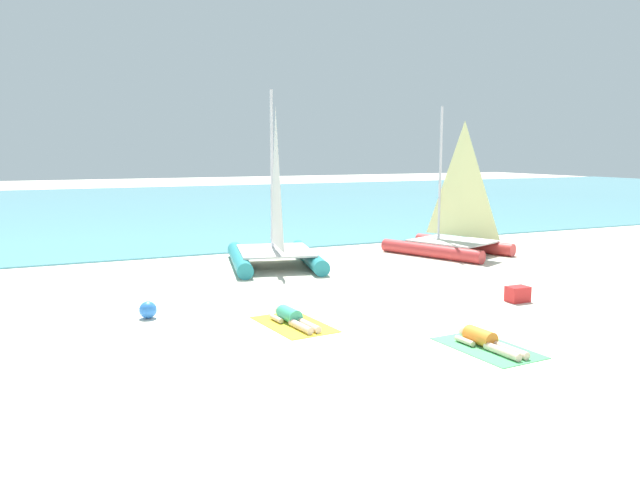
{
  "coord_description": "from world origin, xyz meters",
  "views": [
    {
      "loc": [
        -6.72,
        -9.87,
        3.5
      ],
      "look_at": [
        0.0,
        4.89,
        1.2
      ],
      "focal_mm": 35.8,
      "sensor_mm": 36.0,
      "label": 1
    }
  ],
  "objects_px": {
    "towel_right": "(488,348)",
    "sailboat_red": "(451,233)",
    "sunbather_right": "(485,340)",
    "cooler_box": "(518,294)",
    "beach_ball": "(148,310)",
    "sailboat_teal": "(275,241)",
    "towel_left": "(294,324)",
    "sunbather_left": "(292,318)"
  },
  "relations": [
    {
      "from": "sailboat_teal",
      "to": "towel_right",
      "type": "relative_size",
      "value": 2.79
    },
    {
      "from": "sailboat_red",
      "to": "sunbather_right",
      "type": "distance_m",
      "value": 10.34
    },
    {
      "from": "sailboat_teal",
      "to": "cooler_box",
      "type": "xyz_separation_m",
      "value": [
        3.54,
        -6.59,
        -0.61
      ]
    },
    {
      "from": "beach_ball",
      "to": "sailboat_red",
      "type": "bearing_deg",
      "value": 21.37
    },
    {
      "from": "sunbather_right",
      "to": "cooler_box",
      "type": "height_order",
      "value": "cooler_box"
    },
    {
      "from": "towel_right",
      "to": "sunbather_right",
      "type": "distance_m",
      "value": 0.14
    },
    {
      "from": "sunbather_left",
      "to": "sunbather_right",
      "type": "relative_size",
      "value": 1.0
    },
    {
      "from": "sunbather_right",
      "to": "towel_left",
      "type": "bearing_deg",
      "value": 128.54
    },
    {
      "from": "sailboat_red",
      "to": "beach_ball",
      "type": "height_order",
      "value": "sailboat_red"
    },
    {
      "from": "sunbather_right",
      "to": "beach_ball",
      "type": "height_order",
      "value": "beach_ball"
    },
    {
      "from": "sunbather_right",
      "to": "towel_right",
      "type": "bearing_deg",
      "value": -90.0
    },
    {
      "from": "towel_right",
      "to": "towel_left",
      "type": "bearing_deg",
      "value": 131.76
    },
    {
      "from": "sailboat_red",
      "to": "towel_right",
      "type": "bearing_deg",
      "value": -143.8
    },
    {
      "from": "sailboat_red",
      "to": "sunbather_right",
      "type": "xyz_separation_m",
      "value": [
        -5.55,
        -8.7,
        -0.6
      ]
    },
    {
      "from": "towel_right",
      "to": "sunbather_right",
      "type": "xyz_separation_m",
      "value": [
        -0.0,
        0.07,
        0.13
      ]
    },
    {
      "from": "beach_ball",
      "to": "cooler_box",
      "type": "bearing_deg",
      "value": -14.29
    },
    {
      "from": "sunbather_left",
      "to": "towel_right",
      "type": "xyz_separation_m",
      "value": [
        2.56,
        -2.93,
        -0.13
      ]
    },
    {
      "from": "sailboat_teal",
      "to": "sailboat_red",
      "type": "bearing_deg",
      "value": 9.61
    },
    {
      "from": "sunbather_left",
      "to": "beach_ball",
      "type": "bearing_deg",
      "value": 141.61
    },
    {
      "from": "sailboat_red",
      "to": "cooler_box",
      "type": "distance_m",
      "value": 6.8
    },
    {
      "from": "beach_ball",
      "to": "towel_right",
      "type": "bearing_deg",
      "value": -41.65
    },
    {
      "from": "sailboat_red",
      "to": "towel_left",
      "type": "xyz_separation_m",
      "value": [
        -8.1,
        -5.91,
        -0.73
      ]
    },
    {
      "from": "sunbather_right",
      "to": "beach_ball",
      "type": "distance_m",
      "value": 6.85
    },
    {
      "from": "cooler_box",
      "to": "sunbather_left",
      "type": "bearing_deg",
      "value": 175.82
    },
    {
      "from": "cooler_box",
      "to": "sailboat_red",
      "type": "bearing_deg",
      "value": 67.15
    },
    {
      "from": "towel_left",
      "to": "towel_right",
      "type": "height_order",
      "value": "same"
    },
    {
      "from": "towel_right",
      "to": "sailboat_red",
      "type": "bearing_deg",
      "value": 57.69
    },
    {
      "from": "towel_left",
      "to": "beach_ball",
      "type": "xyz_separation_m",
      "value": [
        -2.6,
        1.72,
        0.18
      ]
    },
    {
      "from": "towel_left",
      "to": "cooler_box",
      "type": "relative_size",
      "value": 3.8
    },
    {
      "from": "towel_left",
      "to": "sunbather_left",
      "type": "xyz_separation_m",
      "value": [
        -0.01,
        0.07,
        0.13
      ]
    },
    {
      "from": "sunbather_left",
      "to": "cooler_box",
      "type": "height_order",
      "value": "cooler_box"
    },
    {
      "from": "towel_left",
      "to": "sunbather_right",
      "type": "bearing_deg",
      "value": -47.62
    },
    {
      "from": "towel_left",
      "to": "towel_right",
      "type": "xyz_separation_m",
      "value": [
        2.55,
        -2.86,
        0.0
      ]
    },
    {
      "from": "sailboat_red",
      "to": "sunbather_left",
      "type": "relative_size",
      "value": 3.15
    },
    {
      "from": "sailboat_red",
      "to": "sunbather_right",
      "type": "bearing_deg",
      "value": -144.02
    },
    {
      "from": "beach_ball",
      "to": "sailboat_teal",
      "type": "bearing_deg",
      "value": 45.05
    },
    {
      "from": "sailboat_red",
      "to": "sunbather_left",
      "type": "xyz_separation_m",
      "value": [
        -8.11,
        -5.84,
        -0.6
      ]
    },
    {
      "from": "sailboat_red",
      "to": "sunbather_left",
      "type": "bearing_deg",
      "value": -165.71
    },
    {
      "from": "towel_left",
      "to": "beach_ball",
      "type": "distance_m",
      "value": 3.12
    },
    {
      "from": "beach_ball",
      "to": "cooler_box",
      "type": "distance_m",
      "value": 8.33
    },
    {
      "from": "towel_left",
      "to": "sailboat_red",
      "type": "bearing_deg",
      "value": 36.11
    },
    {
      "from": "sailboat_red",
      "to": "cooler_box",
      "type": "bearing_deg",
      "value": -134.33
    }
  ]
}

